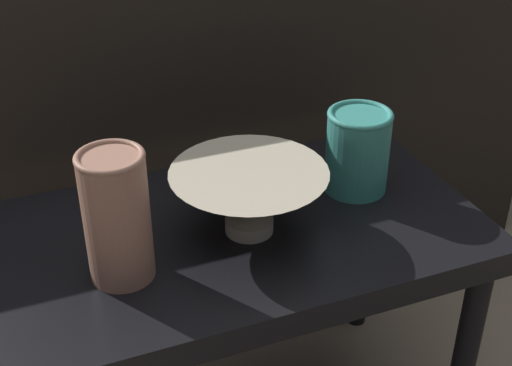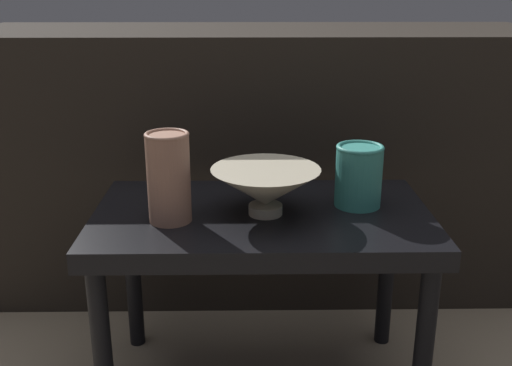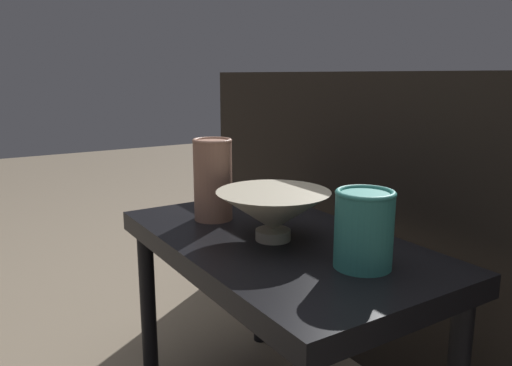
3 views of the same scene
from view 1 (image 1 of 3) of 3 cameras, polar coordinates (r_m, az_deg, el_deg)
The scene contains 5 objects.
table at distance 1.02m, azimuth -1.16°, elevation -5.81°, with size 0.67×0.38×0.41m.
couch_backdrop at distance 1.48m, azimuth -8.76°, elevation 6.41°, with size 1.55×0.50×0.72m.
bowl at distance 0.95m, azimuth -0.56°, elevation -1.08°, with size 0.21×0.21×0.09m.
vase_textured_left at distance 0.87m, azimuth -11.09°, elevation -2.57°, with size 0.08×0.08×0.17m.
vase_colorful_right at distance 1.06m, azimuth 8.12°, elevation 2.65°, with size 0.10×0.10×0.13m.
Camera 1 is at (-0.28, -0.77, 0.97)m, focal length 50.00 mm.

